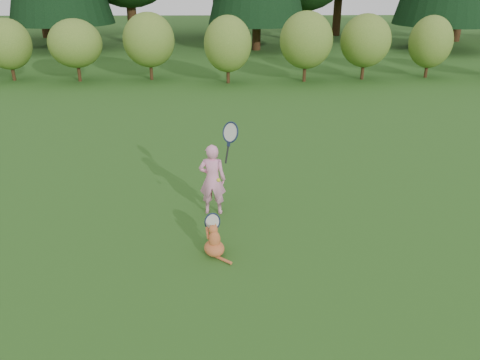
{
  "coord_description": "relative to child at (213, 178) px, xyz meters",
  "views": [
    {
      "loc": [
        0.03,
        -7.03,
        4.12
      ],
      "look_at": [
        0.2,
        0.8,
        0.7
      ],
      "focal_mm": 35.0,
      "sensor_mm": 36.0,
      "label": 1
    }
  ],
  "objects": [
    {
      "name": "child",
      "position": [
        0.0,
        0.0,
        0.0
      ],
      "size": [
        0.8,
        0.55,
        2.03
      ],
      "rotation": [
        0.0,
        0.0,
        3.05
      ],
      "color": "#F995C1",
      "rests_on": "ground"
    },
    {
      "name": "ground",
      "position": [
        0.3,
        -0.87,
        -0.71
      ],
      "size": [
        100.0,
        100.0,
        0.0
      ],
      "primitive_type": "plane",
      "color": "#1F4E16",
      "rests_on": "ground"
    },
    {
      "name": "tennis_ball",
      "position": [
        0.12,
        -0.78,
        0.3
      ],
      "size": [
        0.07,
        0.07,
        0.07
      ],
      "color": "gold",
      "rests_on": "ground"
    },
    {
      "name": "shrub_row",
      "position": [
        0.3,
        12.13,
        0.69
      ],
      "size": [
        28.0,
        3.0,
        2.8
      ],
      "primitive_type": null,
      "color": "#4D7524",
      "rests_on": "ground"
    },
    {
      "name": "cat",
      "position": [
        0.05,
        -1.44,
        -0.43
      ],
      "size": [
        0.54,
        0.73,
        0.74
      ],
      "rotation": [
        0.0,
        0.0,
        0.4
      ],
      "color": "#BC5A24",
      "rests_on": "ground"
    }
  ]
}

